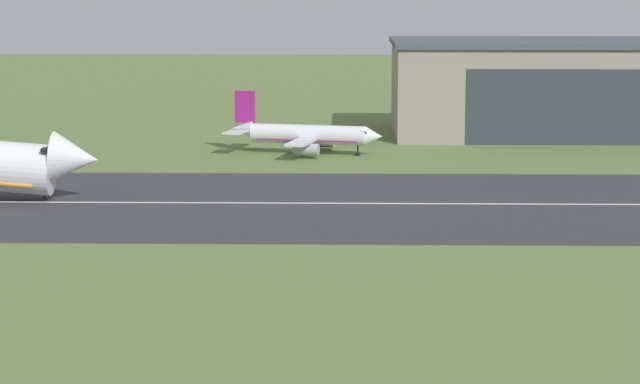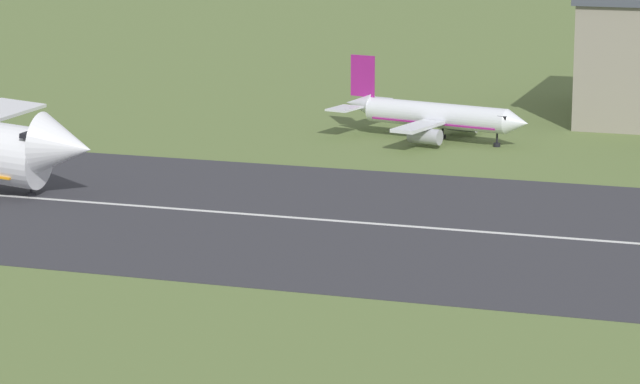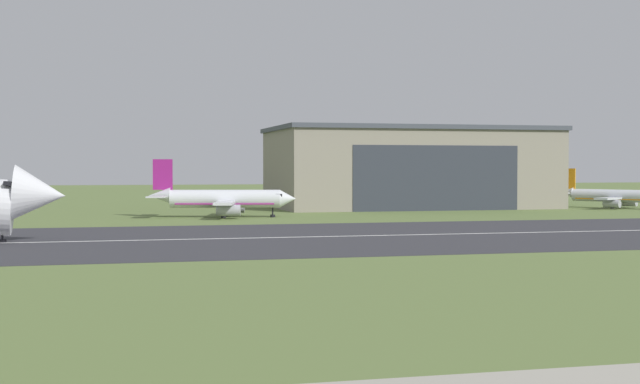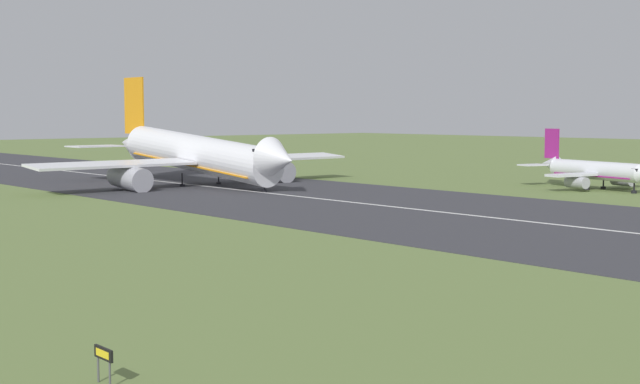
{
  "view_description": "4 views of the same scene",
  "coord_description": "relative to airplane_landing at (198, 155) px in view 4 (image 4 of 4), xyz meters",
  "views": [
    {
      "loc": [
        -19.96,
        -52.41,
        26.77
      ],
      "look_at": [
        -22.97,
        77.69,
        4.84
      ],
      "focal_mm": 70.0,
      "sensor_mm": 36.0,
      "label": 1
    },
    {
      "loc": [
        17.0,
        -34.37,
        32.74
      ],
      "look_at": [
        -19.35,
        75.87,
        7.7
      ],
      "focal_mm": 85.0,
      "sensor_mm": 36.0,
      "label": 2
    },
    {
      "loc": [
        -47.42,
        -6.39,
        8.54
      ],
      "look_at": [
        -23.93,
        86.69,
        5.79
      ],
      "focal_mm": 50.0,
      "sensor_mm": 36.0,
      "label": 3
    },
    {
      "loc": [
        53.28,
        13.64,
        12.3
      ],
      "look_at": [
        -22.26,
        79.33,
        3.51
      ],
      "focal_mm": 50.0,
      "sensor_mm": 36.0,
      "label": 4
    }
  ],
  "objects": [
    {
      "name": "ground_plane",
      "position": [
        76.06,
        -49.42,
        -5.2
      ],
      "size": [
        734.05,
        734.05,
        0.0
      ],
      "primitive_type": "plane",
      "color": "olive"
    },
    {
      "name": "airplane_landing",
      "position": [
        0.0,
        0.0,
        0.0
      ],
      "size": [
        52.14,
        61.25,
        19.27
      ],
      "color": "white",
      "rests_on": "ground_plane"
    },
    {
      "name": "runway_centreline",
      "position": [
        76.06,
        -0.55,
        -5.14
      ],
      "size": [
        444.65,
        0.7,
        0.01
      ],
      "primitive_type": "cube",
      "color": "silver",
      "rests_on": "runway_strip"
    },
    {
      "name": "runway_strip",
      "position": [
        76.06,
        -0.55,
        -5.17
      ],
      "size": [
        494.05,
        48.2,
        0.06
      ],
      "primitive_type": "cube",
      "color": "#333338",
      "rests_on": "ground_plane"
    },
    {
      "name": "airplane_parked_east",
      "position": [
        49.41,
        44.28,
        -2.18
      ],
      "size": [
        25.29,
        20.21,
        9.77
      ],
      "color": "silver",
      "rests_on": "ground_plane"
    },
    {
      "name": "runway_sign",
      "position": [
        93.02,
        -66.1,
        -3.89
      ],
      "size": [
        1.6,
        0.13,
        1.74
      ],
      "color": "#4C4C51",
      "rests_on": "ground_plane"
    }
  ]
}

